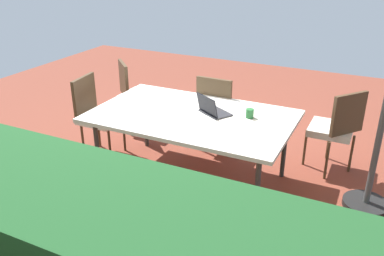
% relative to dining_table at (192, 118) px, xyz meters
% --- Properties ---
extents(ground_plane, '(10.00, 10.00, 0.02)m').
position_rel_dining_table_xyz_m(ground_plane, '(0.00, 0.00, -0.74)').
color(ground_plane, brown).
extents(dining_table, '(2.07, 1.27, 0.77)m').
position_rel_dining_table_xyz_m(dining_table, '(0.00, 0.00, 0.00)').
color(dining_table, silver).
rests_on(dining_table, ground_plane).
extents(chair_south, '(0.46, 0.46, 0.98)m').
position_rel_dining_table_xyz_m(chair_south, '(0.02, -0.78, -0.17)').
color(chair_south, silver).
rests_on(chair_south, ground_plane).
extents(chair_southwest, '(0.58, 0.58, 0.98)m').
position_rel_dining_table_xyz_m(chair_southwest, '(-1.35, -0.86, -0.17)').
color(chair_southwest, silver).
rests_on(chair_southwest, ground_plane).
extents(chair_east, '(0.49, 0.48, 0.98)m').
position_rel_dining_table_xyz_m(chair_east, '(1.28, -0.04, -0.17)').
color(chair_east, silver).
rests_on(chair_east, ground_plane).
extents(chair_southeast, '(0.59, 0.59, 0.98)m').
position_rel_dining_table_xyz_m(chair_southeast, '(1.27, -0.86, -0.17)').
color(chair_southeast, silver).
rests_on(chair_southeast, ground_plane).
extents(laptop, '(0.40, 0.38, 0.21)m').
position_rel_dining_table_xyz_m(laptop, '(-0.19, -0.10, 0.09)').
color(laptop, '#2D2D33').
rests_on(laptop, dining_table).
extents(cup, '(0.08, 0.08, 0.09)m').
position_rel_dining_table_xyz_m(cup, '(-0.56, -0.18, 0.09)').
color(cup, '#286B33').
rests_on(cup, dining_table).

